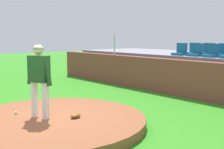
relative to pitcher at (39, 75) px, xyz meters
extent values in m
plane|color=#30891D|center=(0.19, 0.24, -1.27)|extent=(60.00, 60.00, 0.00)
cylinder|color=brown|center=(0.19, 0.24, -1.16)|extent=(4.55, 4.55, 0.22)
cylinder|color=silver|center=(-0.17, -0.06, -0.61)|extent=(0.17, 0.17, 0.88)
cylinder|color=silver|center=(0.17, 0.06, -0.61)|extent=(0.17, 0.17, 0.88)
cube|color=#1E4723|center=(0.00, 0.00, 0.15)|extent=(0.56, 0.42, 0.64)
cylinder|color=#1E4723|center=(-0.25, -0.09, 0.11)|extent=(0.27, 0.19, 0.72)
cylinder|color=#1E4723|center=(0.25, 0.09, 0.11)|extent=(0.26, 0.19, 0.72)
sphere|color=beige|center=(0.00, 0.00, 0.61)|extent=(0.24, 0.24, 0.24)
cone|color=#1E4723|center=(0.00, 0.00, 0.70)|extent=(0.36, 0.36, 0.13)
sphere|color=white|center=(-0.72, -0.33, -1.02)|extent=(0.07, 0.07, 0.07)
ellipsoid|color=brown|center=(0.57, 0.64, -1.00)|extent=(0.28, 0.35, 0.11)
cube|color=brown|center=(0.19, 5.66, -0.60)|extent=(15.66, 0.40, 1.33)
cylinder|color=silver|center=(-3.79, 5.66, 0.52)|extent=(0.06, 0.06, 0.92)
cube|color=gray|center=(0.19, 8.18, -0.56)|extent=(14.68, 3.95, 1.42)
cube|color=#155981|center=(-0.87, 6.63, 0.19)|extent=(0.48, 0.44, 0.10)
cube|color=#155981|center=(-0.87, 6.81, 0.44)|extent=(0.48, 0.08, 0.40)
cube|color=#155981|center=(-0.15, 6.67, 0.19)|extent=(0.48, 0.44, 0.10)
cube|color=#155981|center=(-0.15, 6.85, 0.44)|extent=(0.48, 0.08, 0.40)
cube|color=#155981|center=(0.54, 6.64, 0.19)|extent=(0.48, 0.44, 0.10)
cube|color=#155981|center=(0.54, 6.82, 0.44)|extent=(0.48, 0.08, 0.40)
cube|color=#155981|center=(-0.88, 7.56, 0.19)|extent=(0.48, 0.44, 0.10)
cube|color=#155981|center=(-0.88, 7.74, 0.44)|extent=(0.48, 0.08, 0.40)
cube|color=#155981|center=(-0.16, 7.53, 0.19)|extent=(0.48, 0.44, 0.10)
cube|color=#155981|center=(-0.16, 7.71, 0.44)|extent=(0.48, 0.08, 0.40)
cube|color=#155981|center=(0.51, 7.52, 0.19)|extent=(0.48, 0.44, 0.10)
camera|label=1|loc=(6.41, -3.14, 0.93)|focal=46.62mm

